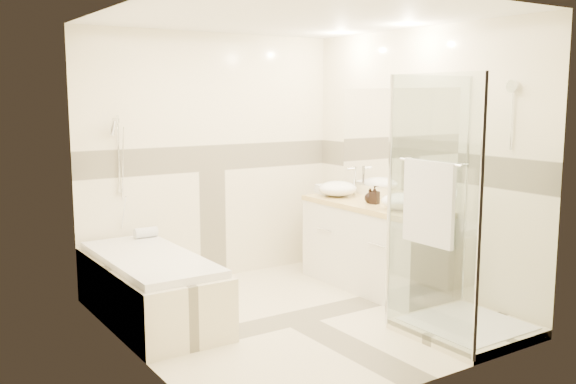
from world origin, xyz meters
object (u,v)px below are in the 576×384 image
vessel_sink_near (338,189)px  amenity_bottle_b (370,196)px  vessel_sink_far (402,201)px  shower_enclosure (451,272)px  amenity_bottle_a (374,195)px  bathtub (150,284)px  vanity (373,246)px

vessel_sink_near → amenity_bottle_b: 0.51m
vessel_sink_far → amenity_bottle_b: bearing=90.0°
shower_enclosure → amenity_bottle_a: bearing=77.6°
shower_enclosure → amenity_bottle_a: shower_enclosure is taller
vessel_sink_far → amenity_bottle_a: amenity_bottle_a is taller
bathtub → vessel_sink_near: bearing=5.0°
vessel_sink_far → amenity_bottle_b: vessel_sink_far is taller
vanity → vessel_sink_far: size_ratio=4.26×
vanity → amenity_bottle_a: 0.51m
vessel_sink_far → amenity_bottle_b: 0.44m
vessel_sink_near → vessel_sink_far: (0.00, -0.95, -0.00)m
vanity → amenity_bottle_b: size_ratio=11.62×
shower_enclosure → amenity_bottle_a: 1.34m
amenity_bottle_b → bathtub: bearing=171.5°
vanity → shower_enclosure: size_ratio=0.79×
bathtub → shower_enclosure: shower_enclosure is taller
vanity → vessel_sink_far: bearing=-92.8°
bathtub → vessel_sink_far: vessel_sink_far is taller
shower_enclosure → vessel_sink_far: bearing=72.4°
vessel_sink_near → amenity_bottle_b: vessel_sink_near is taller
vessel_sink_near → amenity_bottle_b: size_ratio=2.83×
vessel_sink_near → vessel_sink_far: vessel_sink_near is taller
vessel_sink_near → amenity_bottle_a: size_ratio=2.22×
amenity_bottle_a → amenity_bottle_b: (0.00, 0.07, -0.02)m
bathtub → amenity_bottle_b: amenity_bottle_b is taller
vanity → amenity_bottle_a: amenity_bottle_a is taller
bathtub → amenity_bottle_a: 2.25m
shower_enclosure → bathtub: bearing=138.9°
shower_enclosure → amenity_bottle_b: shower_enclosure is taller
bathtub → shower_enclosure: bearing=-41.1°
vanity → vessel_sink_near: 0.74m
bathtub → shower_enclosure: size_ratio=0.83×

